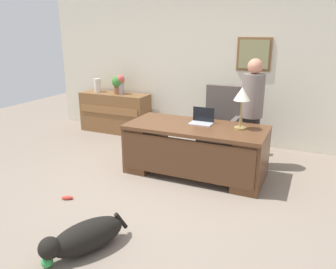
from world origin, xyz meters
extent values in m
plane|color=gray|center=(0.00, 0.00, 0.00)|extent=(12.00, 12.00, 0.00)
cube|color=beige|center=(0.00, 2.60, 1.35)|extent=(7.00, 0.12, 2.70)
cube|color=brown|center=(0.68, 2.52, 1.63)|extent=(0.58, 0.03, 0.56)
cube|color=#8C895A|center=(0.68, 2.50, 1.63)|extent=(0.50, 0.01, 0.48)
cube|color=brown|center=(0.24, 0.90, 0.71)|extent=(1.97, 0.90, 0.05)
cube|color=brown|center=(-0.56, 0.90, 0.34)|extent=(0.36, 0.84, 0.68)
cube|color=brown|center=(1.04, 0.90, 0.34)|extent=(0.36, 0.84, 0.68)
cube|color=#4E2F1C|center=(0.24, 0.48, 0.38)|extent=(1.87, 0.04, 0.55)
cube|color=brown|center=(-2.00, 2.25, 0.40)|extent=(1.43, 0.48, 0.80)
cube|color=brown|center=(-2.00, 2.00, 0.50)|extent=(1.33, 0.02, 0.14)
cube|color=#564C47|center=(0.35, 1.72, 0.37)|extent=(0.60, 0.58, 0.18)
cylinder|color=black|center=(0.35, 1.72, 0.14)|extent=(0.10, 0.10, 0.28)
cylinder|color=black|center=(0.35, 1.72, 0.03)|extent=(0.52, 0.52, 0.05)
cube|color=#564C47|center=(0.35, 1.96, 0.81)|extent=(0.60, 0.12, 0.70)
cube|color=#564C47|center=(0.09, 1.72, 0.57)|extent=(0.08, 0.50, 0.22)
cube|color=#564C47|center=(0.61, 1.72, 0.57)|extent=(0.08, 0.50, 0.22)
cylinder|color=#262323|center=(0.89, 1.51, 0.39)|extent=(0.26, 0.26, 0.79)
cylinder|color=slate|center=(0.89, 1.51, 1.11)|extent=(0.32, 0.32, 0.64)
sphere|color=tan|center=(0.89, 1.51, 1.53)|extent=(0.22, 0.22, 0.22)
ellipsoid|color=black|center=(-0.07, -1.22, 0.15)|extent=(0.59, 0.80, 0.30)
sphere|color=black|center=(-0.23, -1.56, 0.19)|extent=(0.20, 0.20, 0.20)
cylinder|color=black|center=(0.09, -0.89, 0.17)|extent=(0.10, 0.15, 0.21)
cube|color=#B2B5BA|center=(0.28, 1.00, 0.74)|extent=(0.32, 0.22, 0.01)
cube|color=black|center=(0.28, 1.11, 0.85)|extent=(0.32, 0.01, 0.21)
cylinder|color=#9E8447|center=(0.84, 1.00, 0.75)|extent=(0.16, 0.16, 0.02)
cylinder|color=#9E8447|center=(0.84, 1.00, 0.94)|extent=(0.02, 0.02, 0.37)
cone|color=silver|center=(0.84, 1.00, 1.22)|extent=(0.22, 0.22, 0.18)
cylinder|color=#A79AA6|center=(-1.85, 2.25, 0.91)|extent=(0.13, 0.13, 0.22)
sphere|color=#D5514D|center=(-1.85, 2.25, 1.09)|extent=(0.17, 0.17, 0.17)
cylinder|color=silver|center=(-2.41, 2.25, 0.94)|extent=(0.14, 0.14, 0.27)
cylinder|color=brown|center=(-1.91, 2.25, 0.87)|extent=(0.18, 0.18, 0.14)
sphere|color=#3B8133|center=(-1.91, 2.25, 1.04)|extent=(0.24, 0.24, 0.24)
sphere|color=green|center=(-0.25, -1.58, 0.05)|extent=(0.11, 0.11, 0.11)
ellipsoid|color=#E53F33|center=(-0.94, -0.52, 0.03)|extent=(0.15, 0.11, 0.05)
camera|label=1|loc=(1.76, -3.41, 2.03)|focal=35.82mm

